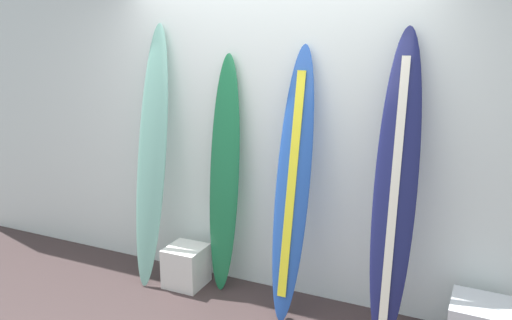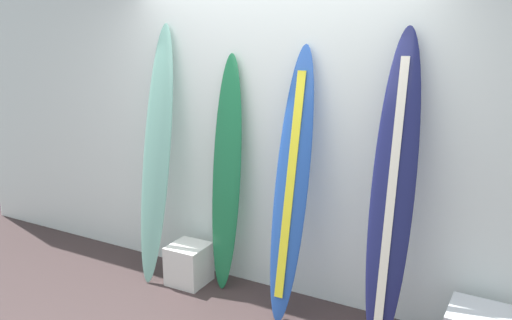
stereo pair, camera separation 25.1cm
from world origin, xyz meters
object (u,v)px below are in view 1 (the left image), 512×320
surfboard_emerald (224,176)px  surfboard_navy (395,192)px  display_block_left (186,266)px  surfboard_seafoam (152,157)px  surfboard_cobalt (293,187)px

surfboard_emerald → surfboard_navy: bearing=-6.0°
surfboard_emerald → display_block_left: (-0.31, -0.13, -0.80)m
surfboard_seafoam → surfboard_emerald: (0.63, 0.11, -0.12)m
surfboard_seafoam → display_block_left: 0.97m
display_block_left → surfboard_emerald: bearing=22.7°
surfboard_seafoam → surfboard_emerald: size_ratio=1.12×
surfboard_emerald → surfboard_navy: 1.38m
display_block_left → surfboard_navy: bearing=-0.5°
surfboard_seafoam → surfboard_navy: (2.00, -0.03, -0.03)m
surfboard_seafoam → display_block_left: bearing=-3.6°
surfboard_emerald → surfboard_cobalt: surfboard_cobalt is taller
surfboard_seafoam → surfboard_cobalt: surfboard_seafoam is taller
surfboard_cobalt → surfboard_seafoam: bearing=179.6°
surfboard_emerald → display_block_left: size_ratio=5.70×
surfboard_seafoam → surfboard_cobalt: size_ratio=1.08×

